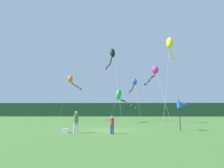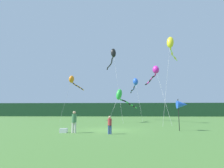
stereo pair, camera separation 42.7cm
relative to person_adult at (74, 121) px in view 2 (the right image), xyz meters
name	(u,v)px [view 2 (the right image)]	position (x,y,z in m)	size (l,w,h in m)	color
ground_plane	(109,130)	(2.59, 2.45, -0.93)	(120.00, 120.00, 0.00)	#477533
distant_treeline	(117,110)	(2.59, 47.45, 1.27)	(108.00, 2.39, 4.39)	#1E4228
person_adult	(74,121)	(0.00, 0.00, 0.00)	(0.37, 0.37, 1.66)	silver
person_child	(110,124)	(2.80, -0.59, -0.20)	(0.29, 0.29, 1.31)	#334C8C
cooler_box	(63,131)	(-0.82, 0.06, -0.76)	(0.55, 0.35, 0.34)	silver
banner_flag_pole	(182,105)	(8.98, 1.98, 1.28)	(0.90, 0.70, 2.72)	black
kite_magenta	(155,71)	(8.73, 12.16, 6.51)	(1.81, 8.84, 8.32)	#B2B2B2
kite_black	(113,55)	(2.40, 16.45, 10.43)	(3.01, 9.94, 12.50)	#B2B2B2
kite_green	(121,96)	(3.71, 13.56, 3.03)	(4.67, 6.93, 5.14)	#B2B2B2
kite_yellow	(171,44)	(10.64, 10.32, 9.99)	(4.46, 7.85, 12.00)	#B2B2B2
kite_orange	(72,80)	(-5.15, 18.58, 6.40)	(2.71, 6.16, 8.23)	#B2B2B2
kite_blue	(135,83)	(6.45, 19.94, 6.00)	(1.39, 9.32, 7.91)	#B2B2B2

